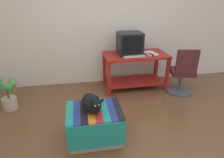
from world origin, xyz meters
The scene contains 11 objects.
ground_plane centered at (0.00, 0.00, 0.00)m, with size 14.00×14.00×0.00m, color brown.
back_wall centered at (0.00, 2.05, 1.30)m, with size 8.00×0.10×2.60m, color silver.
desk centered at (0.53, 1.60, 0.48)m, with size 1.23×0.66×0.70m.
tv_monitor centered at (0.41, 1.64, 0.90)m, with size 0.46×0.40×0.41m.
keyboard centered at (0.45, 1.46, 0.71)m, with size 0.40×0.15×0.02m, color beige.
book centered at (0.81, 1.56, 0.71)m, with size 0.20×0.28×0.03m, color white.
ottoman_with_blanket centered at (-0.41, 0.18, 0.22)m, with size 0.70×0.57×0.44m.
cat centered at (-0.43, 0.16, 0.56)m, with size 0.34×0.43×0.27m.
potted_plant centered at (-1.75, 1.16, 0.27)m, with size 0.40×0.35×0.55m.
office_chair centered at (1.35, 1.21, 0.39)m, with size 0.52×0.52×0.89m.
stapler centered at (0.78, 1.45, 0.72)m, with size 0.04×0.11×0.04m, color black.
Camera 1 is at (-0.55, -1.95, 1.82)m, focal length 31.79 mm.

